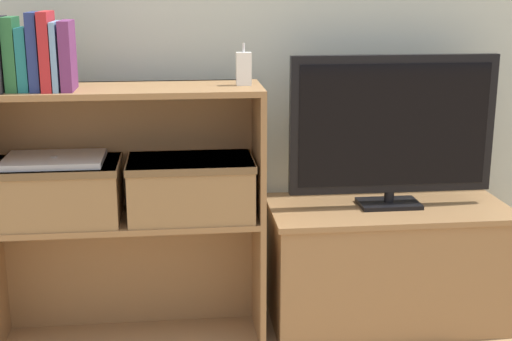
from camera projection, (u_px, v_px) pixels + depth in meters
tv_stand at (386, 263)px, 2.67m from camera, size 0.87×0.42×0.46m
tv at (393, 127)px, 2.53m from camera, size 0.74×0.14×0.55m
bookshelf_lower_tier at (129, 256)px, 2.56m from camera, size 0.94×0.30×0.47m
bookshelf_upper_tier at (123, 132)px, 2.44m from camera, size 0.94×0.30×0.45m
book_charcoal at (1, 54)px, 2.23m from camera, size 0.02×0.16×0.23m
book_forest at (12, 54)px, 2.23m from camera, size 0.04×0.12×0.23m
book_teal at (25, 59)px, 2.24m from camera, size 0.03×0.12×0.20m
book_navy at (36, 52)px, 2.24m from camera, size 0.03×0.13×0.24m
book_crimson at (48, 51)px, 2.24m from camera, size 0.03×0.16×0.25m
book_skyblue at (57, 56)px, 2.25m from camera, size 0.02×0.15×0.22m
book_plum at (68, 56)px, 2.25m from camera, size 0.04×0.15×0.22m
baby_monitor at (244, 69)px, 2.37m from camera, size 0.05×0.04×0.14m
storage_basket_left at (56, 189)px, 2.39m from camera, size 0.43×0.27×0.20m
storage_basket_right at (191, 185)px, 2.44m from camera, size 0.43×0.27×0.20m
laptop at (54, 160)px, 2.36m from camera, size 0.33×0.23×0.02m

